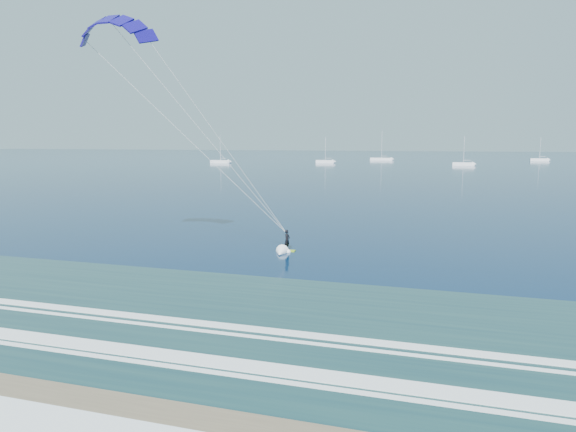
# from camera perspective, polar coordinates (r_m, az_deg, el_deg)

# --- Properties ---
(kitesurfer_rig) EXTENTS (15.91, 9.62, 19.24)m
(kitesurfer_rig) POSITION_cam_1_polar(r_m,az_deg,el_deg) (40.81, -9.34, 8.99)
(kitesurfer_rig) COLOR #8CB915
(kitesurfer_rig) RESTS_ON ground
(sailboat_0) EXTENTS (8.37, 2.40, 11.44)m
(sailboat_0) POSITION_cam_1_polar(r_m,az_deg,el_deg) (213.76, -7.50, 6.03)
(sailboat_0) COLOR white
(sailboat_0) RESTS_ON ground
(sailboat_1) EXTENTS (7.57, 2.40, 10.55)m
(sailboat_1) POSITION_cam_1_polar(r_m,az_deg,el_deg) (213.48, 4.16, 6.08)
(sailboat_1) COLOR white
(sailboat_1) RESTS_ON ground
(sailboat_2) EXTENTS (10.30, 2.40, 13.66)m
(sailboat_2) POSITION_cam_1_polar(r_m,az_deg,el_deg) (245.62, 10.34, 6.27)
(sailboat_2) COLOR white
(sailboat_2) RESTS_ON ground
(sailboat_3) EXTENTS (7.72, 2.40, 10.84)m
(sailboat_3) POSITION_cam_1_polar(r_m,az_deg,el_deg) (201.49, 18.90, 5.51)
(sailboat_3) COLOR white
(sailboat_3) RESTS_ON ground
(sailboat_4) EXTENTS (7.74, 2.40, 10.66)m
(sailboat_4) POSITION_cam_1_polar(r_m,az_deg,el_deg) (259.18, 26.15, 5.65)
(sailboat_4) COLOR white
(sailboat_4) RESTS_ON ground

